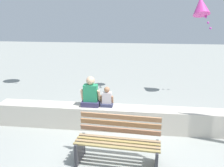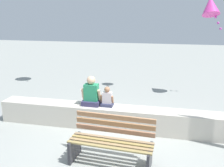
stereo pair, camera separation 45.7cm
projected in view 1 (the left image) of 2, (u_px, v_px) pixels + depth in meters
name	position (u px, v px, depth m)	size (l,w,h in m)	color
ground_plane	(122.00, 150.00, 5.05)	(40.00, 40.00, 0.00)	#949892
seawall_ledge	(125.00, 118.00, 5.92)	(6.50, 0.51, 0.56)	beige
park_bench	(118.00, 142.00, 4.55)	(1.62, 0.70, 0.88)	#94804E
person_adult	(91.00, 94.00, 5.92)	(0.49, 0.36, 0.75)	#343054
person_child	(107.00, 99.00, 5.89)	(0.33, 0.24, 0.50)	#323655
kite_magenta	(201.00, 6.00, 7.83)	(0.77, 0.82, 1.14)	#DB3D9E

